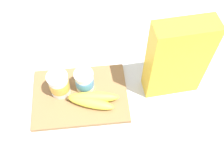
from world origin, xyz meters
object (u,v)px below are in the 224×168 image
(yogurt_cup_back, at_px, (84,81))
(banana_bunch, at_px, (92,100))
(cereal_box, at_px, (177,60))
(cutting_board, at_px, (80,96))
(yogurt_cup_front, at_px, (59,84))

(yogurt_cup_back, bearing_deg, banana_bunch, -71.45)
(cereal_box, relative_size, yogurt_cup_back, 3.63)
(cutting_board, relative_size, yogurt_cup_front, 3.57)
(yogurt_cup_front, bearing_deg, cutting_board, -17.57)
(cutting_board, bearing_deg, banana_bunch, -39.97)
(yogurt_cup_front, bearing_deg, banana_bunch, -27.45)
(cereal_box, bearing_deg, yogurt_cup_back, 172.73)
(yogurt_cup_back, bearing_deg, yogurt_cup_front, -174.42)
(yogurt_cup_back, distance_m, banana_bunch, 0.07)
(yogurt_cup_front, height_order, banana_bunch, yogurt_cup_front)
(yogurt_cup_back, bearing_deg, cutting_board, -124.71)
(cereal_box, height_order, yogurt_cup_back, cereal_box)
(cutting_board, height_order, yogurt_cup_back, yogurt_cup_back)
(cutting_board, height_order, banana_bunch, banana_bunch)
(cereal_box, bearing_deg, yogurt_cup_front, 174.57)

